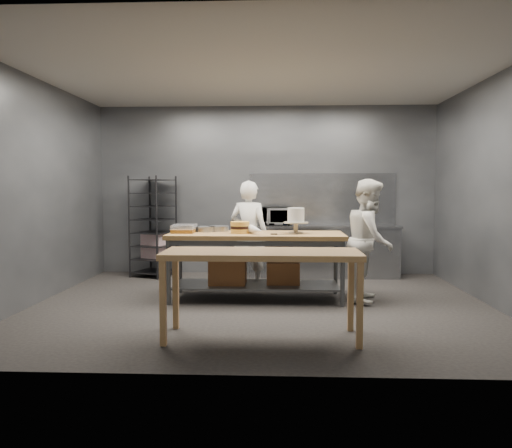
% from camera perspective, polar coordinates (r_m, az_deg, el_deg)
% --- Properties ---
extents(ground, '(6.00, 6.00, 0.00)m').
position_cam_1_polar(ground, '(6.67, 0.61, -9.21)').
color(ground, black).
rests_on(ground, ground).
extents(back_wall, '(6.00, 0.04, 3.00)m').
position_cam_1_polar(back_wall, '(8.99, 1.18, 3.88)').
color(back_wall, '#4C4F54').
rests_on(back_wall, ground).
extents(work_table, '(2.40, 0.90, 0.92)m').
position_cam_1_polar(work_table, '(6.91, -0.21, -3.91)').
color(work_table, olive).
rests_on(work_table, ground).
extents(near_counter, '(2.00, 0.70, 0.90)m').
position_cam_1_polar(near_counter, '(5.09, 0.65, -4.08)').
color(near_counter, olive).
rests_on(near_counter, ground).
extents(back_counter, '(2.60, 0.60, 0.90)m').
position_cam_1_polar(back_counter, '(8.77, 7.67, -3.03)').
color(back_counter, slate).
rests_on(back_counter, ground).
extents(splashback_panel, '(2.60, 0.02, 0.90)m').
position_cam_1_polar(splashback_panel, '(9.01, 7.55, 2.89)').
color(splashback_panel, slate).
rests_on(splashback_panel, back_counter).
extents(speed_rack, '(0.79, 0.82, 1.75)m').
position_cam_1_polar(speed_rack, '(8.89, -11.66, -0.36)').
color(speed_rack, black).
rests_on(speed_rack, ground).
extents(chef_behind, '(0.69, 0.55, 1.65)m').
position_cam_1_polar(chef_behind, '(7.65, -0.81, -1.22)').
color(chef_behind, white).
rests_on(chef_behind, ground).
extents(chef_right, '(0.82, 0.95, 1.66)m').
position_cam_1_polar(chef_right, '(6.98, 12.89, -1.81)').
color(chef_right, silver).
rests_on(chef_right, ground).
extents(microwave, '(0.54, 0.37, 0.30)m').
position_cam_1_polar(microwave, '(8.68, 2.32, 0.90)').
color(microwave, black).
rests_on(microwave, back_counter).
extents(frosted_cake_stand, '(0.34, 0.34, 0.35)m').
position_cam_1_polar(frosted_cake_stand, '(6.82, 4.59, 0.74)').
color(frosted_cake_stand, '#AEA38B').
rests_on(frosted_cake_stand, work_table).
extents(layer_cake, '(0.26, 0.26, 0.16)m').
position_cam_1_polar(layer_cake, '(6.85, -1.84, -0.39)').
color(layer_cake, gold).
rests_on(layer_cake, work_table).
extents(cake_pans, '(0.80, 0.42, 0.07)m').
position_cam_1_polar(cake_pans, '(7.16, -6.68, -0.56)').
color(cake_pans, gray).
rests_on(cake_pans, work_table).
extents(piping_bag, '(0.28, 0.39, 0.12)m').
position_cam_1_polar(piping_bag, '(6.66, 0.04, -0.69)').
color(piping_bag, silver).
rests_on(piping_bag, work_table).
extents(offset_spatula, '(0.36, 0.02, 0.02)m').
position_cam_1_polar(offset_spatula, '(6.64, 2.83, -1.19)').
color(offset_spatula, slate).
rests_on(offset_spatula, work_table).
extents(pastry_clamshells, '(0.31, 0.41, 0.11)m').
position_cam_1_polar(pastry_clamshells, '(7.03, -8.22, -0.51)').
color(pastry_clamshells, '#8A5C1B').
rests_on(pastry_clamshells, work_table).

